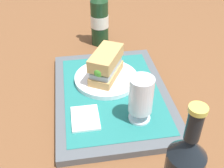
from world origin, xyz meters
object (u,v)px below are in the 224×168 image
at_px(plate, 106,78).
at_px(second_bottle, 99,17).
at_px(sandwich, 106,65).
at_px(beer_glass, 141,98).

distance_m(plate, second_bottle, 0.28).
bearing_deg(sandwich, plate, 180.00).
bearing_deg(second_bottle, sandwich, -3.53).
height_order(sandwich, second_bottle, second_bottle).
distance_m(plate, sandwich, 0.05).
xyz_separation_m(plate, beer_glass, (0.18, 0.06, 0.06)).
height_order(plate, second_bottle, second_bottle).
distance_m(plate, beer_glass, 0.20).
distance_m(sandwich, second_bottle, 0.28).
relative_size(plate, second_bottle, 0.71).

